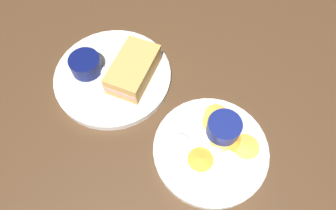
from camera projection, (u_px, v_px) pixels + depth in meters
The scene contains 9 objects.
ground_plane at pixel (161, 89), 68.63cm from camera, with size 110.00×110.00×3.00cm, color #4C331E.
plate_sandwich_main at pixel (113, 76), 67.55cm from camera, with size 25.85×25.85×1.60cm, color silver.
sandwich_half_near at pixel (133, 69), 64.58cm from camera, with size 15.03×12.61×4.80cm.
ramekin_dark_sauce at pixel (85, 64), 65.76cm from camera, with size 6.80×6.80×3.65cm.
spoon_by_dark_ramekin at pixel (111, 71), 66.82cm from camera, with size 3.53×9.95×0.80cm.
plate_chips_companion at pixel (210, 150), 59.20cm from camera, with size 22.48×22.48×1.60cm, color silver.
ramekin_light_gravy at pixel (224, 127), 58.50cm from camera, with size 6.60×6.60×3.64cm.
spoon_by_gravy_ramekin at pixel (187, 140), 58.94cm from camera, with size 5.30×9.63×0.80cm.
plantain_chip_scatter at pixel (222, 135), 59.54cm from camera, with size 15.26×15.12×0.60cm.
Camera 1 is at (36.21, -1.21, 56.92)cm, focal length 32.35 mm.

